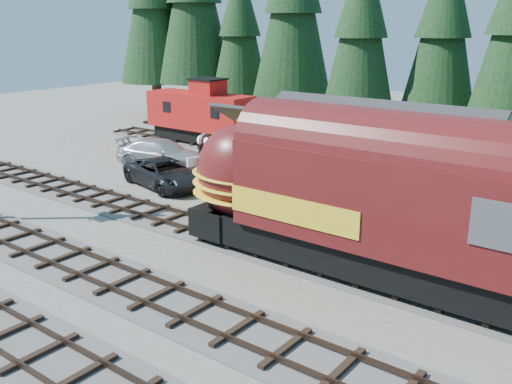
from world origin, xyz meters
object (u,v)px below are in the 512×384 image
Objects in this scene: depot at (351,154)px; pickup_truck_a at (165,173)px; locomotive at (377,208)px; pickup_truck_b at (162,154)px; caboose at (200,114)px.

pickup_truck_a is (-10.55, -2.55, -2.15)m from depot.
depot is at bearing -63.31° from pickup_truck_a.
pickup_truck_b is at bearing 159.24° from locomotive.
pickup_truck_b is (-14.05, 0.56, -2.06)m from depot.
pickup_truck_b is (-3.50, 3.12, 0.09)m from pickup_truck_a.
depot reaches higher than caboose.
caboose is (-21.62, 14.00, -0.43)m from locomotive.
depot is 11.07m from pickup_truck_a.
pickup_truck_a is (6.48, -10.05, -1.54)m from caboose.
depot reaches higher than pickup_truck_a.
caboose is 7.69m from pickup_truck_b.
caboose is 12.06m from pickup_truck_a.
depot is at bearing 125.21° from locomotive.
locomotive is 2.84× the size of pickup_truck_b.
caboose reaches higher than pickup_truck_a.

